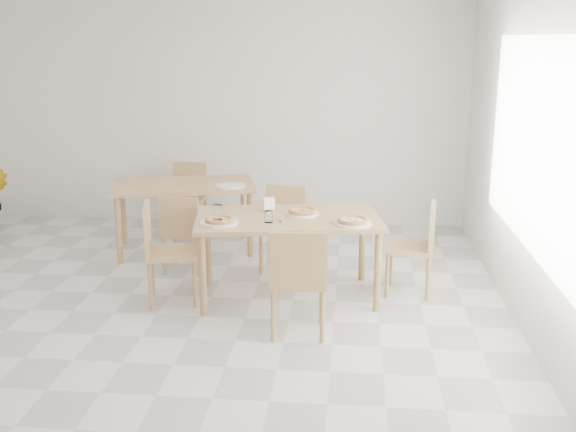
# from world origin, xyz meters

# --- Properties ---
(room) EXTENTS (7.28, 7.00, 7.00)m
(room) POSITION_xyz_m (2.98, 0.30, 1.50)
(room) COLOR silver
(room) RESTS_ON ground
(main_table) EXTENTS (1.74, 1.16, 0.75)m
(main_table) POSITION_xyz_m (1.07, 0.97, 0.67)
(main_table) COLOR tan
(main_table) RESTS_ON ground
(chair_south) EXTENTS (0.47, 0.47, 0.89)m
(chair_south) POSITION_xyz_m (1.23, 0.12, 0.51)
(chair_south) COLOR tan
(chair_south) RESTS_ON ground
(chair_north) EXTENTS (0.45, 0.45, 0.83)m
(chair_north) POSITION_xyz_m (0.94, 1.79, 0.48)
(chair_north) COLOR tan
(chair_north) RESTS_ON ground
(chair_west) EXTENTS (0.54, 0.54, 0.89)m
(chair_west) POSITION_xyz_m (-0.02, 0.74, 0.52)
(chair_west) COLOR tan
(chair_west) RESTS_ON ground
(chair_east) EXTENTS (0.47, 0.47, 0.85)m
(chair_east) POSITION_xyz_m (2.24, 1.17, 0.49)
(chair_east) COLOR tan
(chair_east) RESTS_ON ground
(plate_margherita) EXTENTS (0.29, 0.29, 0.02)m
(plate_margherita) POSITION_xyz_m (1.19, 1.06, 0.76)
(plate_margherita) COLOR white
(plate_margherita) RESTS_ON main_table
(plate_mushroom) EXTENTS (0.32, 0.32, 0.02)m
(plate_mushroom) POSITION_xyz_m (1.64, 0.77, 0.76)
(plate_mushroom) COLOR white
(plate_mushroom) RESTS_ON main_table
(plate_pepperoni) EXTENTS (0.33, 0.33, 0.02)m
(plate_pepperoni) POSITION_xyz_m (0.51, 0.68, 0.76)
(plate_pepperoni) COLOR white
(plate_pepperoni) RESTS_ON main_table
(pizza_margherita) EXTENTS (0.31, 0.31, 0.03)m
(pizza_margherita) POSITION_xyz_m (1.19, 1.06, 0.78)
(pizza_margherita) COLOR tan
(pizza_margherita) RESTS_ON plate_margherita
(pizza_mushroom) EXTENTS (0.32, 0.32, 0.03)m
(pizza_mushroom) POSITION_xyz_m (1.64, 0.77, 0.78)
(pizza_mushroom) COLOR tan
(pizza_mushroom) RESTS_ON plate_mushroom
(pizza_pepperoni) EXTENTS (0.32, 0.32, 0.03)m
(pizza_pepperoni) POSITION_xyz_m (0.51, 0.68, 0.78)
(pizza_pepperoni) COLOR tan
(pizza_pepperoni) RESTS_ON plate_pepperoni
(tumbler_a) EXTENTS (0.08, 0.08, 0.10)m
(tumbler_a) POSITION_xyz_m (0.92, 0.77, 0.80)
(tumbler_a) COLOR white
(tumbler_a) RESTS_ON main_table
(tumbler_b) EXTENTS (0.08, 0.08, 0.11)m
(tumbler_b) POSITION_xyz_m (0.45, 0.92, 0.80)
(tumbler_b) COLOR white
(tumbler_b) RESTS_ON main_table
(napkin_holder) EXTENTS (0.13, 0.11, 0.13)m
(napkin_holder) POSITION_xyz_m (0.87, 1.14, 0.81)
(napkin_holder) COLOR silver
(napkin_holder) RESTS_ON main_table
(fork_a) EXTENTS (0.04, 0.19, 0.01)m
(fork_a) POSITION_xyz_m (1.02, 0.85, 0.75)
(fork_a) COLOR silver
(fork_a) RESTS_ON main_table
(fork_b) EXTENTS (0.08, 0.17, 0.01)m
(fork_b) POSITION_xyz_m (1.03, 0.76, 0.75)
(fork_b) COLOR silver
(fork_b) RESTS_ON main_table
(second_table) EXTENTS (1.67, 1.22, 0.75)m
(second_table) POSITION_xyz_m (-0.20, 2.25, 0.67)
(second_table) COLOR tan
(second_table) RESTS_ON ground
(chair_back_s) EXTENTS (0.42, 0.42, 0.80)m
(chair_back_s) POSITION_xyz_m (-0.03, 1.51, 0.46)
(chair_back_s) COLOR tan
(chair_back_s) RESTS_ON ground
(chair_back_n) EXTENTS (0.42, 0.42, 0.82)m
(chair_back_n) POSITION_xyz_m (-0.34, 3.03, 0.48)
(chair_back_n) COLOR tan
(chair_back_n) RESTS_ON ground
(plate_empty) EXTENTS (0.32, 0.32, 0.02)m
(plate_empty) POSITION_xyz_m (0.34, 2.15, 0.76)
(plate_empty) COLOR white
(plate_empty) RESTS_ON second_table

